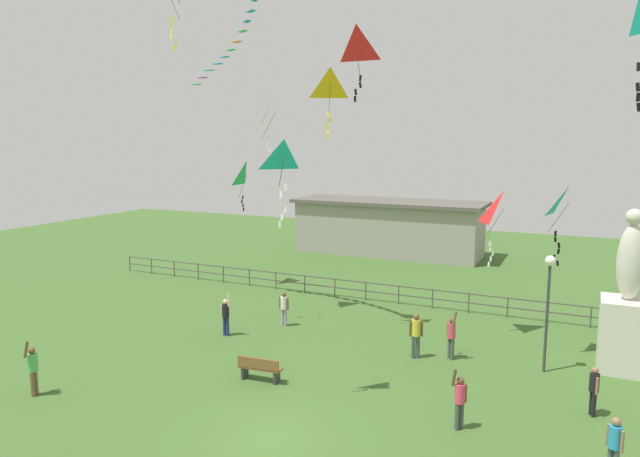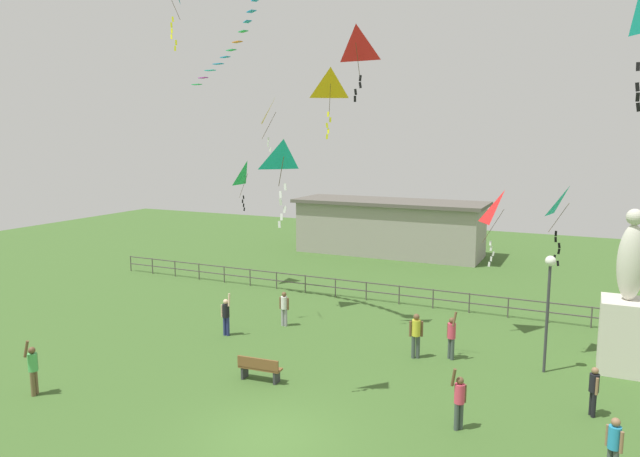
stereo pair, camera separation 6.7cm
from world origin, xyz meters
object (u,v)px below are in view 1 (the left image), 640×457
Objects in this scene: person_6 at (451,335)px; person_7 at (594,388)px; person_0 at (226,314)px; kite_8 at (247,175)px; kite_1 at (356,45)px; kite_4 at (568,206)px; statue_monument at (626,319)px; kite_7 at (503,211)px; kite_6 at (275,113)px; person_1 at (33,367)px; lamppost at (549,287)px; park_bench at (260,368)px; person_5 at (460,398)px; kite_5 at (284,161)px; person_2 at (416,333)px; person_3 at (284,306)px; person_4 at (615,444)px; kite_0 at (330,86)px.

person_6 reaches higher than person_7.
kite_8 reaches higher than person_0.
kite_1 is 9.42m from kite_4.
kite_1 is (-8.53, -4.22, 9.19)m from statue_monument.
kite_7 is (-2.47, 1.98, -0.54)m from kite_4.
kite_7 is (9.79, 1.28, -4.03)m from kite_6.
person_1 is 18.02m from kite_7.
lamppost is 4.53m from kite_7.
person_7 is at bearing -60.21° from kite_7.
kite_1 is at bearing -154.28° from lamppost.
kite_7 reaches higher than park_bench.
kite_8 is at bearing 137.75° from kite_1.
kite_4 is at bearing 34.59° from person_1.
person_1 is (-17.05, -10.19, -0.93)m from statue_monument.
person_7 is at bearing 11.21° from park_bench.
kite_7 is (-0.22, 8.80, 4.26)m from person_5.
statue_monument is 15.05m from person_0.
park_bench is 10.36m from person_7.
kite_1 is 0.95× the size of kite_5.
person_1 is at bearing -140.82° from person_2.
person_1 is 13.04m from person_2.
person_3 is 11.73m from kite_1.
person_5 is (8.82, -5.98, 0.04)m from person_3.
kite_5 reaches higher than park_bench.
kite_1 is at bearing -125.00° from person_2.
kite_4 reaches higher than park_bench.
kite_5 is at bearing -37.73° from park_bench.
person_1 is 1.00× the size of person_6.
person_2 is at bearing 159.29° from person_7.
park_bench is 14.22m from kite_8.
kite_4 is 0.95× the size of kite_7.
person_6 is at bearing 44.18° from kite_1.
statue_monument reaches higher than person_0.
lamppost is 3.86m from person_6.
person_4 is (14.24, -4.74, -0.02)m from person_0.
park_bench is 0.84× the size of person_5.
park_bench is 1.01× the size of person_7.
person_4 is 3.94m from person_5.
park_bench is at bearing 142.27° from kite_5.
statue_monument is 4.38m from kite_4.
person_6 is at bearing 37.51° from person_1.
person_2 is 6.36m from person_3.
person_7 is at bearing -75.18° from kite_4.
kite_4 reaches higher than person_4.
kite_8 is at bearing 153.97° from person_6.
kite_0 is at bearing -28.43° from kite_6.
person_2 is 0.56× the size of kite_7.
person_6 reaches higher than park_bench.
lamppost is 1.44× the size of kite_4.
lamppost is 10.91m from person_3.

